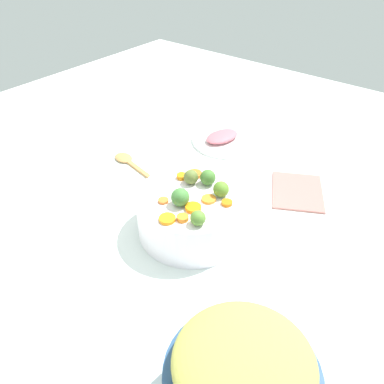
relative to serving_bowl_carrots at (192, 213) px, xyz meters
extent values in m
cube|color=white|center=(0.00, 0.00, -0.06)|extent=(2.40, 2.40, 0.02)
cylinder|color=white|center=(0.00, 0.00, 0.00)|extent=(0.27, 0.27, 0.11)
ellipsoid|color=#ACA74B|center=(0.30, 0.33, 0.09)|extent=(0.21, 0.21, 0.05)
cylinder|color=orange|center=(-0.07, -0.05, 0.06)|extent=(0.04, 0.04, 0.01)
cylinder|color=orange|center=(0.06, -0.04, 0.06)|extent=(0.03, 0.03, 0.01)
cylinder|color=orange|center=(0.08, 0.04, 0.06)|extent=(0.03, 0.03, 0.01)
cylinder|color=orange|center=(0.10, 0.01, 0.06)|extent=(0.04, 0.04, 0.01)
cylinder|color=orange|center=(-0.04, -0.07, 0.06)|extent=(0.03, 0.03, 0.01)
cylinder|color=orange|center=(0.04, 0.03, 0.06)|extent=(0.05, 0.05, 0.01)
cylinder|color=orange|center=(-0.02, 0.08, 0.06)|extent=(0.04, 0.04, 0.01)
cylinder|color=orange|center=(-0.01, 0.04, 0.06)|extent=(0.05, 0.05, 0.01)
sphere|color=#447F39|center=(0.04, 0.00, 0.08)|extent=(0.04, 0.04, 0.04)
sphere|color=#598832|center=(0.07, 0.07, 0.07)|extent=(0.03, 0.03, 0.03)
sphere|color=#5A882A|center=(-0.04, 0.05, 0.07)|extent=(0.04, 0.04, 0.04)
sphere|color=#5D7033|center=(-0.04, -0.03, 0.07)|extent=(0.04, 0.04, 0.04)
sphere|color=#42762F|center=(-0.06, 0.00, 0.07)|extent=(0.04, 0.04, 0.04)
cube|color=#BF864B|center=(-0.10, -0.25, -0.05)|extent=(0.06, 0.22, 0.01)
ellipsoid|color=#BF864B|center=(-0.13, -0.38, -0.05)|extent=(0.06, 0.08, 0.01)
cylinder|color=white|center=(-0.43, -0.19, -0.05)|extent=(0.24, 0.24, 0.01)
ellipsoid|color=#CE6370|center=(-0.41, -0.20, -0.03)|extent=(0.14, 0.10, 0.02)
cube|color=#B46E67|center=(-0.31, 0.14, -0.05)|extent=(0.22, 0.21, 0.01)
camera|label=1|loc=(0.58, 0.46, 0.62)|focal=36.99mm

